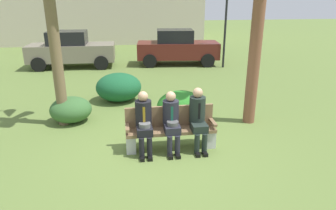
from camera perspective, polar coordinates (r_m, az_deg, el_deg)
The scene contains 11 objects.
ground_plane at distance 6.57m, azimuth -0.95°, elevation -8.33°, with size 80.00×80.00×0.00m, color #5C7335.
park_bench at distance 6.49m, azimuth 0.46°, elevation -4.56°, with size 1.92×0.44×0.90m.
seated_man_left at distance 6.19m, azimuth -4.58°, elevation -2.80°, with size 0.34×0.72×1.30m.
seated_man_middle at distance 6.25m, azimuth 0.66°, elevation -2.64°, with size 0.34×0.72×1.28m.
seated_man_right at distance 6.36m, azimuth 5.73°, elevation -2.04°, with size 0.34×0.72×1.33m.
shrub_near_bench at distance 8.25m, azimuth -17.93°, elevation -0.84°, with size 1.07×0.98×0.67m, color #376230.
shrub_mid_lawn at distance 7.94m, azimuth 2.46°, elevation -0.18°, with size 1.27×1.16×0.79m, color #277222.
shrub_far_lawn at distance 9.60m, azimuth -9.33°, elevation 3.36°, with size 1.42×1.30×0.89m, color #1A5730.
parked_car_near at distance 14.94m, azimuth -17.88°, elevation 10.00°, with size 3.93×1.76×1.68m.
parked_car_far at distance 14.92m, azimuth 1.75°, elevation 10.90°, with size 4.05×2.06×1.68m.
street_lamp at distance 14.32m, azimuth 10.86°, elevation 15.06°, with size 0.24×0.24×3.30m.
Camera 1 is at (-0.77, -5.76, 3.07)m, focal length 32.14 mm.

